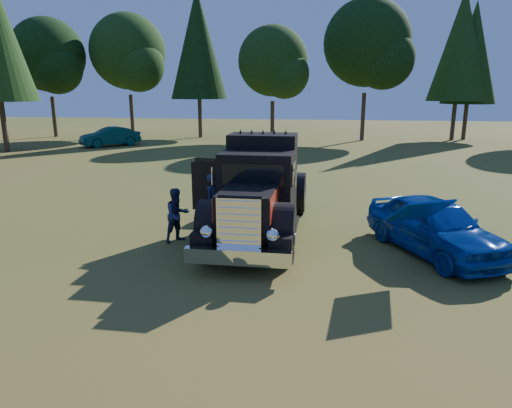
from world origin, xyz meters
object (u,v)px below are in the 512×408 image
object	(u,v)px
hotrod_coupe	(435,226)
spectator_far	(177,215)
diamond_t_truck	(259,195)
spectator_near	(214,203)
distant_teal_car	(110,137)

from	to	relation	value
hotrod_coupe	spectator_far	bearing A→B (deg)	-179.33
diamond_t_truck	spectator_near	bearing A→B (deg)	175.64
diamond_t_truck	spectator_near	xyz separation A→B (m)	(-1.39, 0.11, -0.34)
hotrod_coupe	spectator_far	size ratio (longest dim) A/B	3.05
spectator_near	distant_teal_car	distance (m)	25.22
diamond_t_truck	spectator_near	world-z (taller)	diamond_t_truck
distant_teal_car	diamond_t_truck	bearing A→B (deg)	-10.71
spectator_near	distant_teal_car	size ratio (longest dim) A/B	0.41
diamond_t_truck	spectator_far	size ratio (longest dim) A/B	4.54
hotrod_coupe	distant_teal_car	world-z (taller)	hotrod_coupe
diamond_t_truck	spectator_far	xyz separation A→B (m)	(-2.25, -0.84, -0.49)
spectator_far	distant_teal_car	xyz separation A→B (m)	(-12.88, 22.10, -0.04)
spectator_near	diamond_t_truck	bearing A→B (deg)	-70.48
spectator_near	spectator_far	world-z (taller)	spectator_near
diamond_t_truck	hotrod_coupe	xyz separation A→B (m)	(4.89, -0.76, -0.51)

